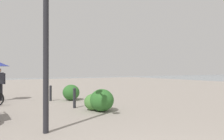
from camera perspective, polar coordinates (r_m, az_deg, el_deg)
The scene contains 6 objects.
lamppost at distance 5.32m, azimuth -19.05°, elevation 14.34°, with size 0.98×0.28×4.44m.
bollard_near at distance 8.34m, azimuth -11.10°, elevation -8.00°, with size 0.13×0.13×0.86m.
bollard_mid at distance 10.57m, azimuth -17.80°, elevation -6.44°, with size 0.13×0.13×0.82m.
shrub_low at distance 10.55m, azimuth -12.06°, elevation -6.52°, with size 0.97×0.88×0.83m.
shrub_round at distance 7.85m, azimuth -5.74°, elevation -9.43°, with size 0.75×0.68×0.64m.
shrub_wide at distance 7.57m, azimuth -3.04°, elevation -8.93°, with size 1.01×0.91×0.86m.
Camera 1 is at (-1.40, 1.86, 1.59)m, focal length 30.76 mm.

